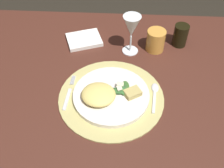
{
  "coord_description": "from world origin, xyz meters",
  "views": [
    {
      "loc": [
        0.06,
        -0.67,
        1.48
      ],
      "look_at": [
        0.02,
        0.01,
        0.74
      ],
      "focal_mm": 43.44,
      "sensor_mm": 36.0,
      "label": 1
    }
  ],
  "objects_px": {
    "dinner_plate": "(111,95)",
    "spoon": "(155,92)",
    "dining_table": "(108,111)",
    "amber_tumbler": "(156,40)",
    "wine_glass": "(132,28)",
    "dark_tumbler": "(180,35)",
    "napkin": "(84,40)",
    "fork": "(69,94)"
  },
  "relations": [
    {
      "from": "napkin",
      "to": "dining_table",
      "type": "bearing_deg",
      "value": -66.66
    },
    {
      "from": "fork",
      "to": "dark_tumbler",
      "type": "height_order",
      "value": "dark_tumbler"
    },
    {
      "from": "spoon",
      "to": "amber_tumbler",
      "type": "xyz_separation_m",
      "value": [
        0.01,
        0.26,
        0.04
      ]
    },
    {
      "from": "wine_glass",
      "to": "dark_tumbler",
      "type": "height_order",
      "value": "wine_glass"
    },
    {
      "from": "dark_tumbler",
      "to": "fork",
      "type": "bearing_deg",
      "value": -143.52
    },
    {
      "from": "fork",
      "to": "napkin",
      "type": "xyz_separation_m",
      "value": [
        0.02,
        0.32,
        -0.0
      ]
    },
    {
      "from": "spoon",
      "to": "dining_table",
      "type": "bearing_deg",
      "value": 176.58
    },
    {
      "from": "spoon",
      "to": "amber_tumbler",
      "type": "relative_size",
      "value": 1.51
    },
    {
      "from": "dinner_plate",
      "to": "spoon",
      "type": "relative_size",
      "value": 1.96
    },
    {
      "from": "spoon",
      "to": "wine_glass",
      "type": "distance_m",
      "value": 0.28
    },
    {
      "from": "dining_table",
      "to": "napkin",
      "type": "xyz_separation_m",
      "value": [
        -0.12,
        0.28,
        0.14
      ]
    },
    {
      "from": "dining_table",
      "to": "amber_tumbler",
      "type": "xyz_separation_m",
      "value": [
        0.19,
        0.25,
        0.18
      ]
    },
    {
      "from": "spoon",
      "to": "wine_glass",
      "type": "height_order",
      "value": "wine_glass"
    },
    {
      "from": "napkin",
      "to": "wine_glass",
      "type": "distance_m",
      "value": 0.24
    },
    {
      "from": "spoon",
      "to": "napkin",
      "type": "bearing_deg",
      "value": 135.4
    },
    {
      "from": "amber_tumbler",
      "to": "dark_tumbler",
      "type": "height_order",
      "value": "dark_tumbler"
    },
    {
      "from": "fork",
      "to": "dark_tumbler",
      "type": "xyz_separation_m",
      "value": [
        0.43,
        0.32,
        0.04
      ]
    },
    {
      "from": "wine_glass",
      "to": "amber_tumbler",
      "type": "distance_m",
      "value": 0.13
    },
    {
      "from": "dining_table",
      "to": "dark_tumbler",
      "type": "bearing_deg",
      "value": 44.01
    },
    {
      "from": "dinner_plate",
      "to": "spoon",
      "type": "xyz_separation_m",
      "value": [
        0.16,
        0.03,
        -0.01
      ]
    },
    {
      "from": "fork",
      "to": "amber_tumbler",
      "type": "height_order",
      "value": "amber_tumbler"
    },
    {
      "from": "dining_table",
      "to": "dinner_plate",
      "type": "height_order",
      "value": "dinner_plate"
    },
    {
      "from": "dinner_plate",
      "to": "napkin",
      "type": "relative_size",
      "value": 1.89
    },
    {
      "from": "wine_glass",
      "to": "amber_tumbler",
      "type": "relative_size",
      "value": 1.86
    },
    {
      "from": "dining_table",
      "to": "wine_glass",
      "type": "relative_size",
      "value": 8.47
    },
    {
      "from": "fork",
      "to": "dark_tumbler",
      "type": "distance_m",
      "value": 0.54
    },
    {
      "from": "amber_tumbler",
      "to": "napkin",
      "type": "bearing_deg",
      "value": 173.34
    },
    {
      "from": "dinner_plate",
      "to": "dark_tumbler",
      "type": "height_order",
      "value": "dark_tumbler"
    },
    {
      "from": "dining_table",
      "to": "fork",
      "type": "xyz_separation_m",
      "value": [
        -0.14,
        -0.04,
        0.14
      ]
    },
    {
      "from": "spoon",
      "to": "napkin",
      "type": "distance_m",
      "value": 0.42
    },
    {
      "from": "wine_glass",
      "to": "dark_tumbler",
      "type": "xyz_separation_m",
      "value": [
        0.21,
        0.06,
        -0.07
      ]
    },
    {
      "from": "dinner_plate",
      "to": "wine_glass",
      "type": "relative_size",
      "value": 1.59
    },
    {
      "from": "spoon",
      "to": "amber_tumbler",
      "type": "bearing_deg",
      "value": 87.24
    },
    {
      "from": "amber_tumbler",
      "to": "dark_tumbler",
      "type": "distance_m",
      "value": 0.11
    },
    {
      "from": "dark_tumbler",
      "to": "spoon",
      "type": "bearing_deg",
      "value": -112.06
    },
    {
      "from": "dining_table",
      "to": "napkin",
      "type": "distance_m",
      "value": 0.34
    },
    {
      "from": "dining_table",
      "to": "spoon",
      "type": "distance_m",
      "value": 0.23
    },
    {
      "from": "dinner_plate",
      "to": "napkin",
      "type": "height_order",
      "value": "dinner_plate"
    },
    {
      "from": "wine_glass",
      "to": "dinner_plate",
      "type": "bearing_deg",
      "value": -103.91
    },
    {
      "from": "spoon",
      "to": "dark_tumbler",
      "type": "height_order",
      "value": "dark_tumbler"
    },
    {
      "from": "dinner_plate",
      "to": "napkin",
      "type": "xyz_separation_m",
      "value": [
        -0.14,
        0.32,
        -0.01
      ]
    },
    {
      "from": "napkin",
      "to": "wine_glass",
      "type": "relative_size",
      "value": 0.84
    }
  ]
}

